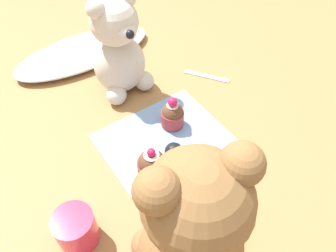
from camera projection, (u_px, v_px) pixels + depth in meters
ground_plane at (168, 145)px, 0.64m from camera, size 4.00×4.00×0.00m
knitted_placemat at (168, 144)px, 0.64m from camera, size 0.24×0.22×0.01m
tulle_cloth at (84, 51)px, 0.82m from camera, size 0.35×0.15×0.03m
teddy_bear_cream at (119, 50)px, 0.68m from camera, size 0.12×0.12×0.22m
teddy_bear_tan at (192, 231)px, 0.39m from camera, size 0.17×0.16×0.28m
cupcake_near_cream_bear at (172, 114)px, 0.65m from camera, size 0.05×0.05×0.07m
saucer_plate at (153, 175)px, 0.59m from camera, size 0.08×0.08×0.01m
cupcake_near_tan_bear at (152, 165)px, 0.56m from camera, size 0.05×0.05×0.07m
juice_glass at (76, 229)px, 0.50m from camera, size 0.06×0.06×0.06m
teaspoon at (207, 76)px, 0.78m from camera, size 0.07×0.10×0.01m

